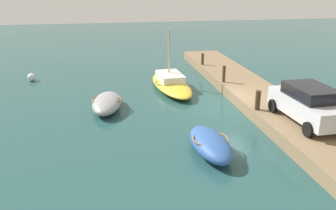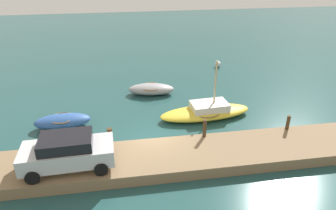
{
  "view_description": "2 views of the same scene",
  "coord_description": "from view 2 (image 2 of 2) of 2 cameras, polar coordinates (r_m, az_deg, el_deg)",
  "views": [
    {
      "loc": [
        -17.69,
        6.6,
        6.71
      ],
      "look_at": [
        -0.74,
        3.48,
        0.58
      ],
      "focal_mm": 37.82,
      "sensor_mm": 36.0,
      "label": 1
    },
    {
      "loc": [
        -1.38,
        -14.55,
        9.79
      ],
      "look_at": [
        1.29,
        2.31,
        1.14
      ],
      "focal_mm": 32.65,
      "sensor_mm": 36.0,
      "label": 2
    }
  ],
  "objects": [
    {
      "name": "marker_buoy",
      "position": [
        29.25,
        9.3,
        7.54
      ],
      "size": [
        0.55,
        0.55,
        0.55
      ],
      "primitive_type": "sphere",
      "color": "silver",
      "rests_on": "ground_plane"
    },
    {
      "name": "rowboat_blue",
      "position": [
        19.89,
        -19.1,
        -2.84
      ],
      "size": [
        3.43,
        1.57,
        0.83
      ],
      "rotation": [
        0.0,
        0.0,
        0.05
      ],
      "color": "#2D569E",
      "rests_on": "ground_plane"
    },
    {
      "name": "parked_car",
      "position": [
        15.05,
        -18.24,
        -8.23
      ],
      "size": [
        4.28,
        2.16,
        1.67
      ],
      "rotation": [
        0.0,
        0.0,
        0.04
      ],
      "color": "silver",
      "rests_on": "dock_platform"
    },
    {
      "name": "sailboat_yellow",
      "position": [
        20.09,
        7.1,
        -1.18
      ],
      "size": [
        6.18,
        2.48,
        3.81
      ],
      "rotation": [
        0.0,
        0.0,
        0.08
      ],
      "color": "gold",
      "rests_on": "ground_plane"
    },
    {
      "name": "mooring_post_mid_east",
      "position": [
        16.84,
        6.85,
        -4.32
      ],
      "size": [
        0.2,
        0.2,
        1.04
      ],
      "primitive_type": "cylinder",
      "color": "#47331E",
      "rests_on": "dock_platform"
    },
    {
      "name": "mooring_post_mid_west",
      "position": [
        16.34,
        -10.77,
        -5.82
      ],
      "size": [
        0.26,
        0.26,
        0.98
      ],
      "primitive_type": "cylinder",
      "color": "#47331E",
      "rests_on": "dock_platform"
    },
    {
      "name": "rowboat_grey",
      "position": [
        23.22,
        -3.15,
        3.0
      ],
      "size": [
        3.6,
        1.95,
        0.79
      ],
      "rotation": [
        0.0,
        0.0,
        -0.14
      ],
      "color": "#939399",
      "rests_on": "ground_plane"
    },
    {
      "name": "dock_platform",
      "position": [
        15.78,
        -2.19,
        -10.1
      ],
      "size": [
        26.0,
        3.04,
        0.6
      ],
      "primitive_type": "cube",
      "color": "#846B4C",
      "rests_on": "ground_plane"
    },
    {
      "name": "ground_plane",
      "position": [
        17.59,
        -2.98,
        -6.98
      ],
      "size": [
        84.0,
        84.0,
        0.0
      ],
      "primitive_type": "plane",
      "color": "#234C4C"
    },
    {
      "name": "mooring_post_west",
      "position": [
        16.39,
        -10.81,
        -6.09
      ],
      "size": [
        0.19,
        0.19,
        0.79
      ],
      "primitive_type": "cylinder",
      "color": "#47331E",
      "rests_on": "dock_platform"
    },
    {
      "name": "mooring_post_east",
      "position": [
        18.72,
        21.49,
        -3.07
      ],
      "size": [
        0.2,
        0.2,
        0.86
      ],
      "primitive_type": "cylinder",
      "color": "#47331E",
      "rests_on": "dock_platform"
    }
  ]
}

